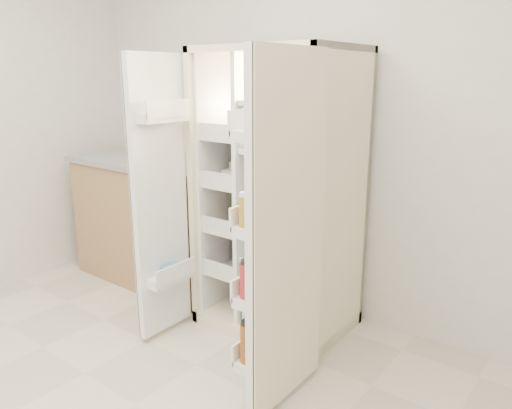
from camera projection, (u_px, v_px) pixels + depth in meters
The scene contains 5 objects.
wall_back at pixel (304, 118), 3.32m from camera, with size 4.00×0.02×2.70m, color silver.
refrigerator at pixel (285, 216), 3.16m from camera, with size 0.92×0.70×1.80m.
freezer_door at pixel (160, 200), 2.96m from camera, with size 0.15×0.40×1.72m.
fridge_door at pixel (284, 241), 2.32m from camera, with size 0.17×0.58×1.72m.
kitchen_counter at pixel (159, 219), 3.94m from camera, with size 1.37×0.73×1.00m.
Camera 1 is at (1.79, -0.86, 1.63)m, focal length 34.00 mm.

